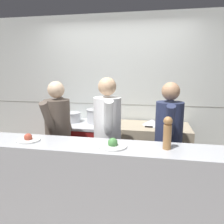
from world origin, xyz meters
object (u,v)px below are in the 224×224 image
object	(u,v)px
sauce_pot	(96,116)
chef_sous	(107,137)
stock_pot	(72,117)
plated_dish_main	(28,139)
chef_head_cook	(58,136)
chef_line	(168,141)
mixing_bowl_steel	(152,122)
oven_range	(86,150)
pepper_mill	(167,132)
chefs_knife	(156,127)
plated_dish_appetiser	(113,145)

from	to	relation	value
sauce_pot	chef_sous	size ratio (longest dim) A/B	0.19
stock_pot	plated_dish_main	world-z (taller)	plated_dish_main
chef_head_cook	chef_line	distance (m)	1.38
sauce_pot	plated_dish_main	bearing A→B (deg)	-107.20
mixing_bowl_steel	plated_dish_main	world-z (taller)	plated_dish_main
oven_range	pepper_mill	distance (m)	1.82
oven_range	chefs_knife	world-z (taller)	chefs_knife
plated_dish_main	chef_line	size ratio (longest dim) A/B	0.15
mixing_bowl_steel	plated_dish_main	bearing A→B (deg)	-134.66
pepper_mill	plated_dish_main	bearing A→B (deg)	-178.70
sauce_pot	chef_sous	world-z (taller)	chef_sous
plated_dish_appetiser	chef_sous	xyz separation A→B (m)	(-0.17, 0.54, -0.10)
oven_range	plated_dish_appetiser	world-z (taller)	plated_dish_appetiser
oven_range	sauce_pot	size ratio (longest dim) A/B	2.88
pepper_mill	chef_sous	xyz separation A→B (m)	(-0.68, 0.50, -0.24)
stock_pot	pepper_mill	world-z (taller)	pepper_mill
sauce_pot	pepper_mill	world-z (taller)	pepper_mill
pepper_mill	chef_line	distance (m)	0.62
mixing_bowl_steel	plated_dish_appetiser	size ratio (longest dim) A/B	1.06
stock_pot	chef_head_cook	world-z (taller)	chef_head_cook
sauce_pot	chef_sous	distance (m)	0.83
oven_range	stock_pot	distance (m)	0.58
oven_range	pepper_mill	bearing A→B (deg)	-45.20
oven_range	chefs_knife	distance (m)	1.19
pepper_mill	chef_sous	distance (m)	0.87
oven_range	chefs_knife	size ratio (longest dim) A/B	2.28
mixing_bowl_steel	pepper_mill	world-z (taller)	pepper_mill
oven_range	plated_dish_main	world-z (taller)	plated_dish_main
sauce_pot	mixing_bowl_steel	world-z (taller)	sauce_pot
oven_range	mixing_bowl_steel	distance (m)	1.15
chef_line	sauce_pot	bearing A→B (deg)	149.29
chefs_knife	chef_head_cook	world-z (taller)	chef_head_cook
chef_head_cook	chef_sous	distance (m)	0.65
pepper_mill	chef_line	xyz separation A→B (m)	(0.05, 0.56, -0.27)
oven_range	chef_line	size ratio (longest dim) A/B	0.57
stock_pot	chef_sous	bearing A→B (deg)	-44.67
oven_range	chef_sous	world-z (taller)	chef_sous
chefs_knife	chef_head_cook	distance (m)	1.37
stock_pot	chef_head_cook	size ratio (longest dim) A/B	0.19
oven_range	chef_head_cook	xyz separation A→B (m)	(-0.15, -0.69, 0.43)
oven_range	sauce_pot	xyz separation A→B (m)	(0.16, 0.06, 0.56)
stock_pot	plated_dish_appetiser	distance (m)	1.56
sauce_pot	chefs_knife	bearing A→B (deg)	-10.88
chefs_knife	plated_dish_appetiser	distance (m)	1.20
plated_dish_main	chefs_knife	bearing A→B (deg)	39.61
sauce_pot	chef_head_cook	world-z (taller)	chef_head_cook
plated_dish_main	pepper_mill	size ratio (longest dim) A/B	0.77
chefs_knife	plated_dish_appetiser	xyz separation A→B (m)	(-0.43, -1.11, 0.10)
chefs_knife	chef_head_cook	xyz separation A→B (m)	(-1.24, -0.56, -0.03)
chef_head_cook	chef_sous	xyz separation A→B (m)	(0.65, -0.01, 0.03)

